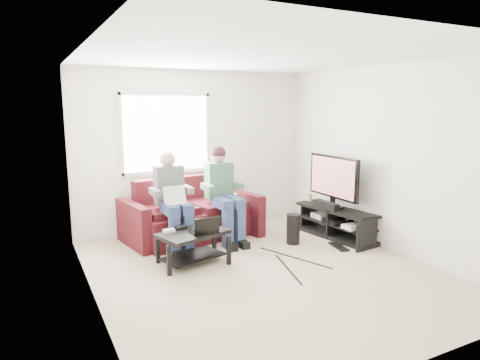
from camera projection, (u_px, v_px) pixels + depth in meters
name	position (u px, v px, depth m)	size (l,w,h in m)	color
floor	(263.00, 271.00, 5.34)	(4.50, 4.50, 0.00)	tan
ceiling	(266.00, 56.00, 4.90)	(4.50, 4.50, 0.00)	white
wall_back	(196.00, 150.00, 7.09)	(4.50, 4.50, 0.00)	silver
wall_front	(419.00, 207.00, 3.15)	(4.50, 4.50, 0.00)	silver
wall_left	(90.00, 181.00, 4.22)	(4.50, 4.50, 0.00)	silver
wall_right	(387.00, 158.00, 6.02)	(4.50, 4.50, 0.00)	silver
window	(166.00, 133.00, 6.80)	(1.48, 0.04, 1.28)	white
sofa	(191.00, 216.00, 6.64)	(2.11, 1.18, 0.92)	#3F100F
person_left	(173.00, 196.00, 6.07)	(0.40, 0.70, 1.39)	#314B6E
person_right	(223.00, 187.00, 6.44)	(0.40, 0.71, 1.43)	#314B6E
laptop_silver	(176.00, 199.00, 5.92)	(0.32, 0.22, 0.24)	silver
coffee_table	(193.00, 240.00, 5.53)	(0.97, 0.74, 0.43)	black
laptop_black	(204.00, 223.00, 5.47)	(0.34, 0.24, 0.24)	black
controller_a	(169.00, 231.00, 5.48)	(0.14, 0.09, 0.04)	silver
controller_b	(181.00, 228.00, 5.61)	(0.14, 0.09, 0.04)	black
controller_c	(210.00, 225.00, 5.77)	(0.14, 0.09, 0.04)	gray
tv_stand	(336.00, 224.00, 6.66)	(0.60, 1.44, 0.46)	black
tv	(333.00, 178.00, 6.63)	(0.12, 1.10, 0.81)	black
soundbar	(326.00, 205.00, 6.65)	(0.12, 0.50, 0.10)	black
drink_cup	(310.00, 197.00, 7.14)	(0.08, 0.08, 0.12)	#B1854C
console_white	(354.00, 226.00, 6.30)	(0.30, 0.22, 0.06)	silver
console_grey	(324.00, 215.00, 6.91)	(0.34, 0.26, 0.08)	gray
console_black	(338.00, 221.00, 6.61)	(0.38, 0.30, 0.07)	black
subwoofer	(293.00, 229.00, 6.35)	(0.20, 0.20, 0.45)	black
keyboard_floor	(339.00, 247.00, 6.22)	(0.13, 0.40, 0.02)	black
end_table	(238.00, 213.00, 7.10)	(0.35, 0.35, 0.62)	black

